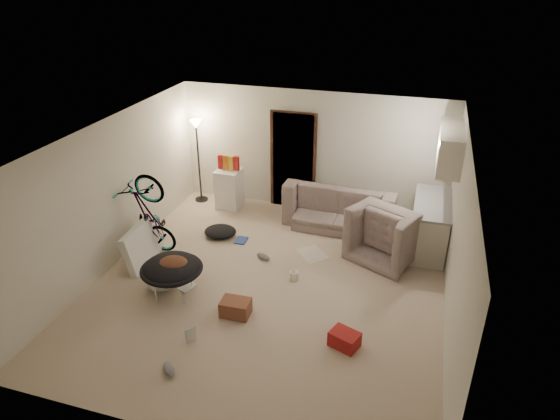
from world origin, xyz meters
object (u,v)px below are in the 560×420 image
(kitchen_counter, at_px, (430,226))
(saucer_chair, at_px, (172,274))
(sofa, at_px, (340,209))
(armchair, at_px, (392,236))
(tv_box, at_px, (143,244))
(drink_case_b, at_px, (344,339))
(floor_lamp, at_px, (197,143))
(juicer, at_px, (294,275))
(drink_case_a, at_px, (236,308))
(bicycle, at_px, (151,231))
(mini_fridge, at_px, (229,188))

(kitchen_counter, xyz_separation_m, saucer_chair, (-3.76, -2.68, -0.03))
(sofa, distance_m, armchair, 1.40)
(tv_box, xyz_separation_m, drink_case_b, (3.74, -1.11, -0.24))
(floor_lamp, bearing_deg, saucer_chair, -72.23)
(floor_lamp, height_order, juicer, floor_lamp)
(sofa, bearing_deg, armchair, 143.62)
(juicer, bearing_deg, floor_lamp, 139.33)
(kitchen_counter, relative_size, drink_case_a, 3.48)
(drink_case_a, bearing_deg, bicycle, 147.30)
(sofa, height_order, bicycle, bicycle)
(kitchen_counter, xyz_separation_m, bicycle, (-4.73, -1.61, -0.01))
(floor_lamp, relative_size, armchair, 1.61)
(kitchen_counter, distance_m, saucer_chair, 4.62)
(floor_lamp, relative_size, saucer_chair, 1.88)
(sofa, xyz_separation_m, tv_box, (-3.02, -2.38, 0.03))
(bicycle, height_order, mini_fridge, bicycle)
(saucer_chair, height_order, drink_case_b, saucer_chair)
(saucer_chair, bearing_deg, floor_lamp, 107.77)
(mini_fridge, height_order, saucer_chair, mini_fridge)
(sofa, relative_size, juicer, 9.95)
(floor_lamp, distance_m, drink_case_b, 5.46)
(drink_case_a, bearing_deg, saucer_chair, 169.55)
(kitchen_counter, distance_m, bicycle, 5.00)
(drink_case_a, xyz_separation_m, drink_case_b, (1.67, -0.20, -0.01))
(drink_case_a, height_order, juicer, drink_case_a)
(sofa, relative_size, drink_case_a, 5.03)
(armchair, bearing_deg, kitchen_counter, -119.27)
(kitchen_counter, bearing_deg, armchair, -145.45)
(tv_box, relative_size, drink_case_b, 2.74)
(floor_lamp, height_order, bicycle, floor_lamp)
(sofa, xyz_separation_m, bicycle, (-3.02, -2.06, 0.11))
(bicycle, distance_m, drink_case_a, 2.42)
(sofa, height_order, tv_box, tv_box)
(armchair, height_order, drink_case_a, armchair)
(armchair, xyz_separation_m, drink_case_b, (-0.37, -2.62, -0.25))
(armchair, xyz_separation_m, saucer_chair, (-3.14, -2.25, 0.04))
(tv_box, bearing_deg, saucer_chair, -40.75)
(armchair, relative_size, drink_case_a, 2.62)
(kitchen_counter, height_order, bicycle, bicycle)
(bicycle, bearing_deg, kitchen_counter, -67.80)
(drink_case_a, bearing_deg, drink_case_b, -8.82)
(floor_lamp, distance_m, drink_case_a, 4.28)
(mini_fridge, bearing_deg, kitchen_counter, -6.01)
(tv_box, distance_m, drink_case_b, 3.91)
(drink_case_b, bearing_deg, tv_box, -175.93)
(mini_fridge, height_order, drink_case_a, mini_fridge)
(kitchen_counter, bearing_deg, drink_case_b, -108.06)
(armchair, bearing_deg, mini_fridge, 10.53)
(sofa, bearing_deg, kitchen_counter, 167.76)
(mini_fridge, relative_size, drink_case_b, 2.16)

